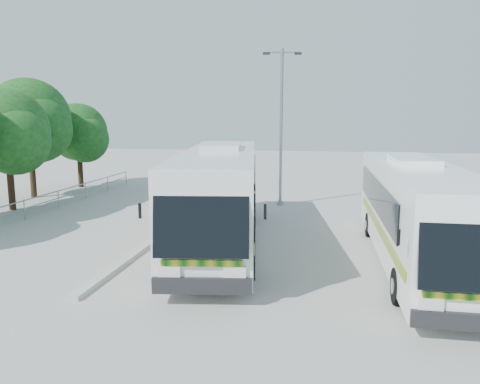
% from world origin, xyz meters
% --- Properties ---
extents(ground, '(100.00, 100.00, 0.00)m').
position_xyz_m(ground, '(0.00, 0.00, 0.00)').
color(ground, '#A4A49E').
rests_on(ground, ground).
extents(kerb_divider, '(0.40, 16.00, 0.15)m').
position_xyz_m(kerb_divider, '(-2.30, 2.00, 0.07)').
color(kerb_divider, '#B2B2AD').
rests_on(kerb_divider, ground).
extents(railing, '(0.06, 22.00, 1.00)m').
position_xyz_m(railing, '(-10.00, 4.00, 0.74)').
color(railing, gray).
rests_on(railing, ground).
extents(tree_far_c, '(4.97, 4.69, 6.49)m').
position_xyz_m(tree_far_c, '(-12.12, 5.10, 4.26)').
color(tree_far_c, '#382314').
rests_on(tree_far_c, ground).
extents(tree_far_d, '(5.62, 5.30, 7.33)m').
position_xyz_m(tree_far_d, '(-13.31, 8.80, 4.82)').
color(tree_far_d, '#382314').
rests_on(tree_far_d, ground).
extents(tree_far_e, '(4.54, 4.28, 5.92)m').
position_xyz_m(tree_far_e, '(-12.63, 13.30, 3.89)').
color(tree_far_e, '#382314').
rests_on(tree_far_e, ground).
extents(coach_main, '(4.65, 13.63, 3.71)m').
position_xyz_m(coach_main, '(0.38, 0.78, 2.04)').
color(coach_main, silver).
rests_on(coach_main, ground).
extents(coach_adjacent, '(2.77, 12.31, 3.40)m').
position_xyz_m(coach_adjacent, '(7.61, -0.65, 1.86)').
color(coach_adjacent, white).
rests_on(coach_adjacent, ground).
extents(lamppost, '(2.12, 0.57, 8.68)m').
position_xyz_m(lamppost, '(2.00, 9.16, 4.79)').
color(lamppost, '#92959A').
rests_on(lamppost, ground).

